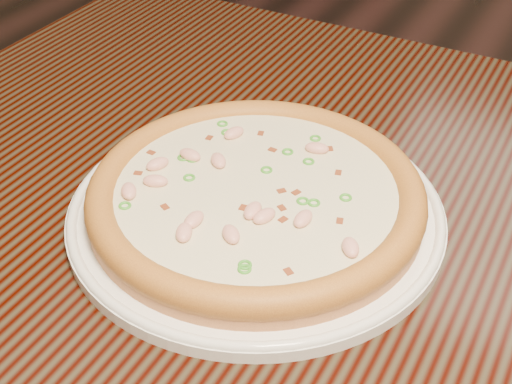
% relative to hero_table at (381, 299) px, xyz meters
% --- Properties ---
extents(hero_table, '(1.20, 0.80, 0.75)m').
position_rel_hero_table_xyz_m(hero_table, '(0.00, 0.00, 0.00)').
color(hero_table, black).
rests_on(hero_table, ground).
extents(plate, '(0.36, 0.36, 0.02)m').
position_rel_hero_table_xyz_m(plate, '(-0.12, -0.05, 0.11)').
color(plate, white).
rests_on(plate, hero_table).
extents(pizza, '(0.32, 0.32, 0.03)m').
position_rel_hero_table_xyz_m(pizza, '(-0.12, -0.05, 0.13)').
color(pizza, tan).
rests_on(pizza, plate).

